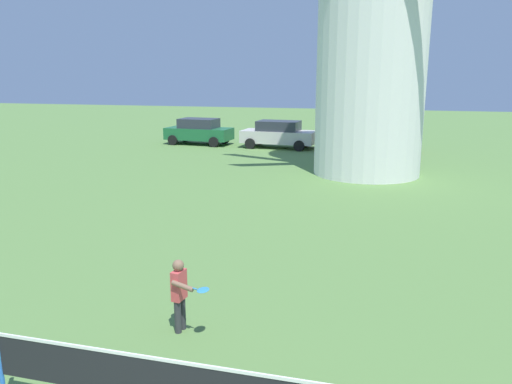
{
  "coord_description": "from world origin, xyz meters",
  "views": [
    {
      "loc": [
        2.12,
        -2.51,
        4.17
      ],
      "look_at": [
        0.35,
        4.16,
        2.53
      ],
      "focal_mm": 34.92,
      "sensor_mm": 36.0,
      "label": 1
    }
  ],
  "objects_px": {
    "parked_car_green": "(199,131)",
    "parked_car_red": "(363,136)",
    "parked_car_cream": "(279,134)",
    "player_far": "(180,291)"
  },
  "relations": [
    {
      "from": "parked_car_red",
      "to": "parked_car_cream",
      "type": "bearing_deg",
      "value": -175.33
    },
    {
      "from": "player_far",
      "to": "parked_car_green",
      "type": "relative_size",
      "value": 0.31
    },
    {
      "from": "player_far",
      "to": "parked_car_cream",
      "type": "distance_m",
      "value": 21.31
    },
    {
      "from": "parked_car_green",
      "to": "parked_car_red",
      "type": "distance_m",
      "value": 9.79
    },
    {
      "from": "player_far",
      "to": "parked_car_cream",
      "type": "relative_size",
      "value": 0.29
    },
    {
      "from": "parked_car_cream",
      "to": "parked_car_red",
      "type": "distance_m",
      "value": 4.79
    },
    {
      "from": "parked_car_green",
      "to": "parked_car_cream",
      "type": "xyz_separation_m",
      "value": [
        5.01,
        -0.27,
        0.0
      ]
    },
    {
      "from": "parked_car_cream",
      "to": "parked_car_red",
      "type": "xyz_separation_m",
      "value": [
        4.78,
        0.39,
        -0.0
      ]
    },
    {
      "from": "player_far",
      "to": "parked_car_red",
      "type": "distance_m",
      "value": 21.57
    },
    {
      "from": "parked_car_cream",
      "to": "parked_car_red",
      "type": "relative_size",
      "value": 0.98
    }
  ]
}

